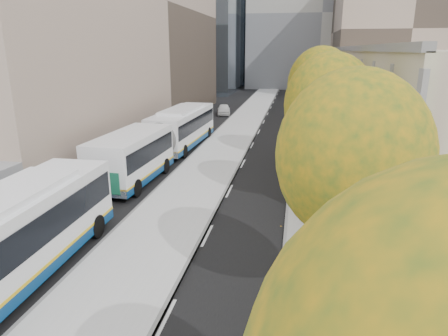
# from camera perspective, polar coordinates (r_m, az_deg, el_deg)

# --- Properties ---
(bus_platform) EXTENTS (4.25, 150.00, 0.15)m
(bus_platform) POSITION_cam_1_polar(r_m,az_deg,el_deg) (34.45, 0.16, 3.17)
(bus_platform) COLOR silver
(bus_platform) RESTS_ON ground
(sidewalk) EXTENTS (4.75, 150.00, 0.08)m
(sidewalk) POSITION_cam_1_polar(r_m,az_deg,el_deg) (34.01, 13.56, 2.46)
(sidewalk) COLOR gray
(sidewalk) RESTS_ON ground
(building_tan) EXTENTS (18.00, 92.00, 8.00)m
(building_tan) POSITION_cam_1_polar(r_m,az_deg,el_deg) (63.56, 23.03, 11.63)
(building_tan) COLOR tan
(building_tan) RESTS_ON ground
(building_midrise) EXTENTS (24.00, 46.00, 25.00)m
(building_midrise) POSITION_cam_1_polar(r_m,az_deg,el_deg) (46.27, -23.36, 20.82)
(building_midrise) COLOR gray
(building_midrise) RESTS_ON ground
(building_far_block) EXTENTS (30.00, 18.00, 30.00)m
(building_far_block) POSITION_cam_1_polar(r_m,az_deg,el_deg) (94.32, 13.57, 20.37)
(building_far_block) COLOR #9A968E
(building_far_block) RESTS_ON ground
(bus_shelter) EXTENTS (1.90, 4.40, 2.53)m
(bus_shelter) POSITION_cam_1_polar(r_m,az_deg,el_deg) (11.31, 28.73, -17.01)
(bus_shelter) COLOR #383A3F
(bus_shelter) RESTS_ON sidewalk
(tree_c) EXTENTS (4.20, 4.20, 7.28)m
(tree_c) POSITION_cam_1_polar(r_m,az_deg,el_deg) (11.44, 17.86, 1.54)
(tree_c) COLOR #2E2616
(tree_c) RESTS_ON sidewalk
(tree_d) EXTENTS (4.40, 4.40, 7.60)m
(tree_d) POSITION_cam_1_polar(r_m,az_deg,el_deg) (20.21, 14.85, 8.65)
(tree_d) COLOR #2E2616
(tree_d) RESTS_ON sidewalk
(tree_e) EXTENTS (4.60, 4.60, 7.92)m
(tree_e) POSITION_cam_1_polar(r_m,az_deg,el_deg) (29.12, 13.65, 11.44)
(tree_e) COLOR #2E2616
(tree_e) RESTS_ON sidewalk
(bus_far) EXTENTS (3.52, 18.95, 3.14)m
(bus_far) POSITION_cam_1_polar(r_m,az_deg,el_deg) (30.47, -8.44, 4.37)
(bus_far) COLOR white
(bus_far) RESTS_ON ground
(distant_car) EXTENTS (2.25, 4.15, 1.34)m
(distant_car) POSITION_cam_1_polar(r_m,az_deg,el_deg) (51.68, -0.03, 8.35)
(distant_car) COLOR silver
(distant_car) RESTS_ON ground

